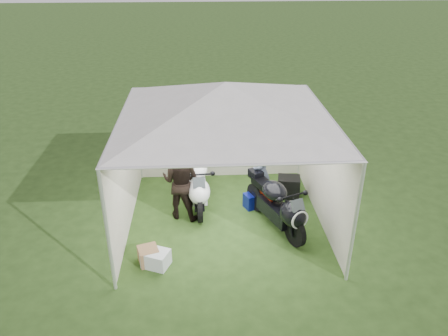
{
  "coord_description": "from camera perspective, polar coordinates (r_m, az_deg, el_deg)",
  "views": [
    {
      "loc": [
        -0.47,
        -7.79,
        5.23
      ],
      "look_at": [
        -0.01,
        0.35,
        1.05
      ],
      "focal_mm": 35.0,
      "sensor_mm": 36.0,
      "label": 1
    }
  ],
  "objects": [
    {
      "name": "motorcycle_white",
      "position": [
        9.6,
        -3.45,
        -1.9
      ],
      "size": [
        0.53,
        2.1,
        1.03
      ],
      "rotation": [
        0.0,
        0.0,
        0.05
      ],
      "color": "black",
      "rests_on": "ground"
    },
    {
      "name": "person_dark_jacket",
      "position": [
        9.13,
        -5.67,
        -1.68
      ],
      "size": [
        1.0,
        0.89,
        1.7
      ],
      "primitive_type": "imported",
      "rotation": [
        0.0,
        0.0,
        2.79
      ],
      "color": "black",
      "rests_on": "ground"
    },
    {
      "name": "crate_1",
      "position": [
        8.27,
        -9.83,
        -11.19
      ],
      "size": [
        0.44,
        0.44,
        0.31
      ],
      "primitive_type": "cube",
      "rotation": [
        0.0,
        0.0,
        0.31
      ],
      "color": "olive",
      "rests_on": "ground"
    },
    {
      "name": "crate_0",
      "position": [
        8.18,
        -8.88,
        -11.6
      ],
      "size": [
        0.56,
        0.51,
        0.31
      ],
      "primitive_type": "cube",
      "rotation": [
        0.0,
        0.0,
        -0.4
      ],
      "color": "silver",
      "rests_on": "ground"
    },
    {
      "name": "canopy_tent",
      "position": [
        8.27,
        0.19,
        8.42
      ],
      "size": [
        5.66,
        5.66,
        3.0
      ],
      "color": "silver",
      "rests_on": "ground"
    },
    {
      "name": "equipment_box",
      "position": [
        10.17,
        8.42,
        -2.49
      ],
      "size": [
        0.56,
        0.48,
        0.5
      ],
      "primitive_type": "cube",
      "rotation": [
        0.0,
        0.0,
        -0.18
      ],
      "color": "black",
      "rests_on": "ground"
    },
    {
      "name": "person_blue_jacket",
      "position": [
        9.54,
        4.97,
        -0.53
      ],
      "size": [
        0.49,
        0.66,
        1.63
      ],
      "primitive_type": "imported",
      "rotation": [
        0.0,
        0.0,
        -1.75
      ],
      "color": "slate",
      "rests_on": "ground"
    },
    {
      "name": "motorcycle_black",
      "position": [
        8.87,
        7.12,
        -4.79
      ],
      "size": [
        1.06,
        1.95,
        1.02
      ],
      "rotation": [
        0.0,
        0.0,
        0.4
      ],
      "color": "black",
      "rests_on": "ground"
    },
    {
      "name": "paddock_stand",
      "position": [
        9.75,
        3.99,
        -4.19
      ],
      "size": [
        0.52,
        0.43,
        0.34
      ],
      "primitive_type": "cube",
      "rotation": [
        0.0,
        0.0,
        0.4
      ],
      "color": "#1421B1",
      "rests_on": "ground"
    },
    {
      "name": "ground",
      "position": [
        9.39,
        0.18,
        -6.69
      ],
      "size": [
        80.0,
        80.0,
        0.0
      ],
      "primitive_type": "plane",
      "color": "#243D15",
      "rests_on": "ground"
    }
  ]
}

